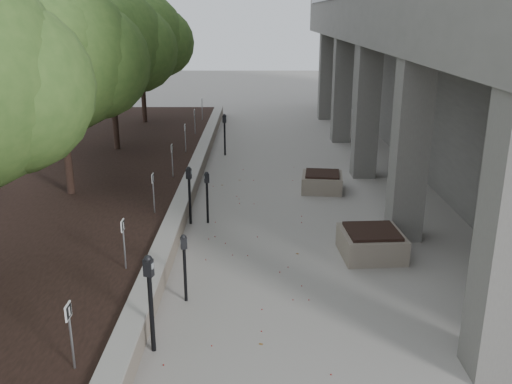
{
  "coord_description": "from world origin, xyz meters",
  "views": [
    {
      "loc": [
        0.06,
        -5.71,
        4.87
      ],
      "look_at": [
        0.04,
        6.37,
        0.95
      ],
      "focal_mm": 38.65,
      "sensor_mm": 36.0,
      "label": 1
    }
  ],
  "objects_px": {
    "crabapple_tree_3": "(60,88)",
    "parking_meter_2": "(185,268)",
    "planter_front": "(371,243)",
    "planter_back": "(322,182)",
    "parking_meter_5": "(225,135)",
    "crabapple_tree_5": "(141,58)",
    "parking_meter_4": "(207,198)",
    "crabapple_tree_4": "(111,69)",
    "parking_meter_1": "(151,304)",
    "parking_meter_3": "(190,195)"
  },
  "relations": [
    {
      "from": "crabapple_tree_4",
      "to": "planter_front",
      "type": "xyz_separation_m",
      "value": [
        7.27,
        -8.04,
        -2.83
      ]
    },
    {
      "from": "crabapple_tree_3",
      "to": "parking_meter_2",
      "type": "height_order",
      "value": "crabapple_tree_3"
    },
    {
      "from": "parking_meter_1",
      "to": "parking_meter_2",
      "type": "distance_m",
      "value": 1.57
    },
    {
      "from": "parking_meter_5",
      "to": "planter_back",
      "type": "distance_m",
      "value": 5.19
    },
    {
      "from": "parking_meter_1",
      "to": "parking_meter_5",
      "type": "distance_m",
      "value": 12.16
    },
    {
      "from": "crabapple_tree_5",
      "to": "parking_meter_3",
      "type": "bearing_deg",
      "value": -73.8
    },
    {
      "from": "crabapple_tree_3",
      "to": "parking_meter_3",
      "type": "xyz_separation_m",
      "value": [
        3.25,
        -1.18,
        -2.4
      ]
    },
    {
      "from": "crabapple_tree_5",
      "to": "parking_meter_1",
      "type": "distance_m",
      "value": 16.99
    },
    {
      "from": "crabapple_tree_4",
      "to": "crabapple_tree_5",
      "type": "relative_size",
      "value": 1.0
    },
    {
      "from": "parking_meter_2",
      "to": "parking_meter_4",
      "type": "bearing_deg",
      "value": 70.2
    },
    {
      "from": "parking_meter_3",
      "to": "parking_meter_5",
      "type": "xyz_separation_m",
      "value": [
        0.46,
        6.84,
        0.03
      ]
    },
    {
      "from": "crabapple_tree_5",
      "to": "planter_front",
      "type": "relative_size",
      "value": 4.35
    },
    {
      "from": "crabapple_tree_4",
      "to": "parking_meter_1",
      "type": "height_order",
      "value": "crabapple_tree_4"
    },
    {
      "from": "parking_meter_5",
      "to": "crabapple_tree_4",
      "type": "bearing_deg",
      "value": -162.4
    },
    {
      "from": "crabapple_tree_5",
      "to": "parking_meter_4",
      "type": "relative_size",
      "value": 4.19
    },
    {
      "from": "crabapple_tree_5",
      "to": "parking_meter_1",
      "type": "bearing_deg",
      "value": -78.7
    },
    {
      "from": "crabapple_tree_3",
      "to": "parking_meter_5",
      "type": "height_order",
      "value": "crabapple_tree_3"
    },
    {
      "from": "crabapple_tree_3",
      "to": "parking_meter_4",
      "type": "bearing_deg",
      "value": -17.13
    },
    {
      "from": "crabapple_tree_4",
      "to": "planter_back",
      "type": "distance_m",
      "value": 8.13
    },
    {
      "from": "parking_meter_3",
      "to": "parking_meter_5",
      "type": "bearing_deg",
      "value": 99.55
    },
    {
      "from": "crabapple_tree_5",
      "to": "parking_meter_2",
      "type": "relative_size",
      "value": 4.29
    },
    {
      "from": "crabapple_tree_3",
      "to": "parking_meter_2",
      "type": "bearing_deg",
      "value": -54.07
    },
    {
      "from": "parking_meter_4",
      "to": "parking_meter_5",
      "type": "distance_m",
      "value": 6.79
    },
    {
      "from": "crabapple_tree_5",
      "to": "crabapple_tree_4",
      "type": "bearing_deg",
      "value": -90.0
    },
    {
      "from": "parking_meter_2",
      "to": "parking_meter_3",
      "type": "bearing_deg",
      "value": 76.46
    },
    {
      "from": "crabapple_tree_3",
      "to": "planter_back",
      "type": "height_order",
      "value": "crabapple_tree_3"
    },
    {
      "from": "parking_meter_5",
      "to": "planter_front",
      "type": "bearing_deg",
      "value": -60.13
    },
    {
      "from": "planter_front",
      "to": "crabapple_tree_5",
      "type": "bearing_deg",
      "value": 119.15
    },
    {
      "from": "planter_back",
      "to": "parking_meter_2",
      "type": "bearing_deg",
      "value": -115.99
    },
    {
      "from": "parking_meter_3",
      "to": "planter_front",
      "type": "height_order",
      "value": "parking_meter_3"
    },
    {
      "from": "planter_back",
      "to": "parking_meter_5",
      "type": "bearing_deg",
      "value": 125.97
    },
    {
      "from": "parking_meter_1",
      "to": "parking_meter_4",
      "type": "height_order",
      "value": "parking_meter_1"
    },
    {
      "from": "parking_meter_1",
      "to": "planter_back",
      "type": "xyz_separation_m",
      "value": [
        3.45,
        7.98,
        -0.52
      ]
    },
    {
      "from": "parking_meter_3",
      "to": "planter_front",
      "type": "distance_m",
      "value": 4.45
    },
    {
      "from": "crabapple_tree_5",
      "to": "parking_meter_5",
      "type": "height_order",
      "value": "crabapple_tree_5"
    },
    {
      "from": "parking_meter_2",
      "to": "planter_front",
      "type": "xyz_separation_m",
      "value": [
        3.67,
        1.93,
        -0.34
      ]
    },
    {
      "from": "crabapple_tree_4",
      "to": "planter_front",
      "type": "distance_m",
      "value": 11.21
    },
    {
      "from": "parking_meter_4",
      "to": "parking_meter_5",
      "type": "height_order",
      "value": "parking_meter_5"
    },
    {
      "from": "parking_meter_5",
      "to": "crabapple_tree_3",
      "type": "bearing_deg",
      "value": -115.68
    },
    {
      "from": "crabapple_tree_3",
      "to": "parking_meter_2",
      "type": "xyz_separation_m",
      "value": [
        3.6,
        -4.97,
        -2.49
      ]
    },
    {
      "from": "crabapple_tree_3",
      "to": "crabapple_tree_4",
      "type": "relative_size",
      "value": 1.0
    },
    {
      "from": "crabapple_tree_4",
      "to": "parking_meter_3",
      "type": "relative_size",
      "value": 3.77
    },
    {
      "from": "parking_meter_2",
      "to": "crabapple_tree_4",
      "type": "bearing_deg",
      "value": 91.0
    },
    {
      "from": "parking_meter_2",
      "to": "planter_back",
      "type": "xyz_separation_m",
      "value": [
        3.14,
        6.45,
        -0.37
      ]
    },
    {
      "from": "crabapple_tree_4",
      "to": "parking_meter_2",
      "type": "height_order",
      "value": "crabapple_tree_4"
    },
    {
      "from": "crabapple_tree_3",
      "to": "planter_front",
      "type": "height_order",
      "value": "crabapple_tree_3"
    },
    {
      "from": "crabapple_tree_4",
      "to": "parking_meter_1",
      "type": "relative_size",
      "value": 3.44
    },
    {
      "from": "crabapple_tree_3",
      "to": "planter_front",
      "type": "xyz_separation_m",
      "value": [
        7.27,
        -3.04,
        -2.83
      ]
    },
    {
      "from": "parking_meter_4",
      "to": "parking_meter_5",
      "type": "bearing_deg",
      "value": 68.63
    },
    {
      "from": "crabapple_tree_4",
      "to": "planter_back",
      "type": "xyz_separation_m",
      "value": [
        6.75,
        -3.53,
        -2.85
      ]
    }
  ]
}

